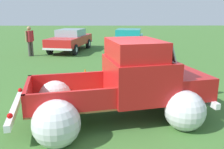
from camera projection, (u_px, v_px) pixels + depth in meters
name	position (u px, v px, depth m)	size (l,w,h in m)	color
ground_plane	(112.00, 118.00, 5.94)	(80.00, 80.00, 0.00)	#3D6B2D
vintage_pickup_truck	(128.00, 88.00, 5.83)	(4.93, 3.53, 1.96)	black
show_car_0	(70.00, 39.00, 15.76)	(2.65, 4.73, 1.43)	black
show_car_1	(128.00, 39.00, 15.80)	(2.53, 4.53, 1.43)	black
spectator_0	(30.00, 39.00, 13.89)	(0.48, 0.48, 1.73)	#4C4742
lane_cone_0	(85.00, 77.00, 8.45)	(0.36, 0.36, 0.63)	black
lane_cone_1	(210.00, 85.00, 7.51)	(0.36, 0.36, 0.63)	black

